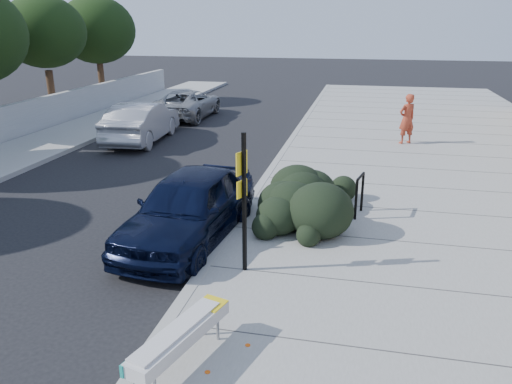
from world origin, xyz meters
TOP-DOWN VIEW (x-y plane):
  - ground at (0.00, 0.00)m, footprint 120.00×120.00m
  - sidewalk_near at (5.60, 5.00)m, footprint 11.20×50.00m
  - curb_near at (0.00, 5.00)m, footprint 0.22×50.00m
  - curb_far at (-8.00, 5.00)m, footprint 0.22×50.00m
  - tree_far_e at (-12.50, 14.00)m, footprint 4.00×4.00m
  - tree_far_f at (-12.50, 19.00)m, footprint 4.40×4.40m
  - bench at (0.60, -2.90)m, footprint 0.93×1.92m
  - bike_rack at (2.86, 3.40)m, footprint 0.20×0.69m
  - sign_post at (0.79, 0.01)m, footprint 0.16×0.29m
  - hedge at (1.68, 3.10)m, footprint 2.72×3.89m
  - sedan_navy at (-0.80, 1.39)m, footprint 2.30×4.83m
  - wagon_silver at (-6.00, 10.30)m, footprint 2.03×4.97m
  - suv_silver at (-6.00, 15.75)m, footprint 2.38×5.12m
  - pedestrian at (4.46, 11.57)m, footprint 0.84×0.77m

SIDE VIEW (x-z plane):
  - ground at x=0.00m, z-range 0.00..0.00m
  - sidewalk_near at x=5.60m, z-range 0.00..0.15m
  - curb_near at x=0.00m, z-range 0.00..0.17m
  - curb_far at x=-8.00m, z-range 0.00..0.17m
  - bench at x=0.60m, z-range 0.32..0.89m
  - suv_silver at x=-6.00m, z-range 0.00..1.42m
  - bike_rack at x=2.86m, z-range 0.25..1.28m
  - sedan_navy at x=-0.80m, z-range 0.00..1.59m
  - wagon_silver at x=-6.00m, z-range 0.00..1.60m
  - hedge at x=1.68m, z-range 0.15..1.47m
  - pedestrian at x=4.46m, z-range 0.15..2.07m
  - sign_post at x=0.79m, z-range 0.33..3.02m
  - tree_far_e at x=-12.50m, z-range 1.23..7.13m
  - tree_far_f at x=-12.50m, z-range 1.15..7.22m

